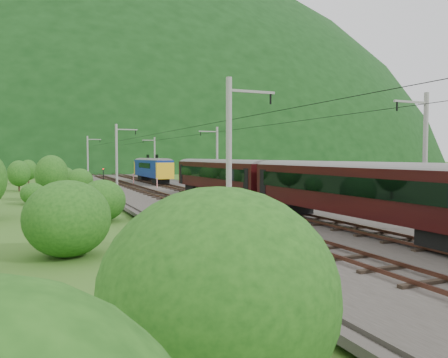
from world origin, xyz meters
name	(u,v)px	position (x,y,z in m)	size (l,w,h in m)	color
ground	(336,244)	(0.00, 0.00, 0.00)	(600.00, 600.00, 0.00)	#2A591B
railbed	(251,217)	(0.00, 10.00, 0.15)	(14.00, 220.00, 0.30)	#38332D
track_left	(221,216)	(-2.40, 10.00, 0.37)	(2.40, 220.00, 0.27)	brown
track_right	(280,212)	(2.40, 10.00, 0.37)	(2.40, 220.00, 0.27)	brown
catenary_left	(117,157)	(-6.12, 32.00, 4.50)	(2.54, 192.28, 8.00)	gray
catenary_right	(217,157)	(6.12, 32.00, 4.50)	(2.54, 192.28, 8.00)	gray
overhead_wires	(252,122)	(0.00, 10.00, 7.10)	(4.83, 198.00, 0.03)	black
mountain_main	(65,164)	(0.00, 260.00, 0.00)	(504.00, 360.00, 244.00)	black
train	(353,181)	(2.40, 1.68, 3.20)	(2.65, 107.52, 4.60)	black
hazard_post_near	(134,179)	(-0.57, 50.73, 1.09)	(0.17, 0.17, 1.57)	red
hazard_post_far	(157,183)	(0.31, 39.14, 1.00)	(0.15, 0.15, 1.40)	red
signal	(103,173)	(-3.85, 61.25, 1.58)	(0.24, 0.24, 2.19)	black
vegetation_left	(46,192)	(-13.99, 12.95, 2.24)	(12.47, 146.90, 6.34)	#1B4913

